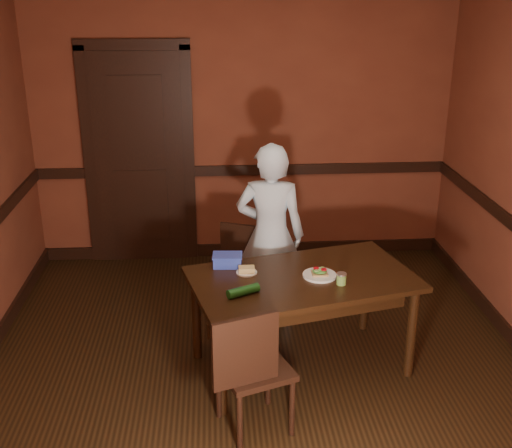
{
  "coord_description": "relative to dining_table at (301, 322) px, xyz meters",
  "views": [
    {
      "loc": [
        -0.28,
        -3.82,
        2.64
      ],
      "look_at": [
        0.0,
        0.35,
        1.05
      ],
      "focal_mm": 45.0,
      "sensor_mm": 36.0,
      "label": 1
    }
  ],
  "objects": [
    {
      "name": "floor",
      "position": [
        -0.31,
        -0.17,
        -0.36
      ],
      "size": [
        4.0,
        4.5,
        0.01
      ],
      "primitive_type": "cube",
      "color": "black",
      "rests_on": "ground"
    },
    {
      "name": "wall_back",
      "position": [
        -0.31,
        2.08,
        0.99
      ],
      "size": [
        4.0,
        0.02,
        2.7
      ],
      "primitive_type": "cube",
      "color": "brown",
      "rests_on": "ground"
    },
    {
      "name": "wall_front",
      "position": [
        -0.31,
        -2.42,
        0.99
      ],
      "size": [
        4.0,
        0.02,
        2.7
      ],
      "primitive_type": "cube",
      "color": "brown",
      "rests_on": "ground"
    },
    {
      "name": "dado_back",
      "position": [
        -0.31,
        2.06,
        0.54
      ],
      "size": [
        4.0,
        0.03,
        0.1
      ],
      "primitive_type": "cube",
      "color": "black",
      "rests_on": "ground"
    },
    {
      "name": "baseboard_back",
      "position": [
        -0.31,
        2.06,
        -0.3
      ],
      "size": [
        4.0,
        0.03,
        0.12
      ],
      "primitive_type": "cube",
      "color": "black",
      "rests_on": "ground"
    },
    {
      "name": "door",
      "position": [
        -1.31,
        2.04,
        0.73
      ],
      "size": [
        1.05,
        0.07,
        2.2
      ],
      "color": "black",
      "rests_on": "ground"
    },
    {
      "name": "dining_table",
      "position": [
        0.0,
        0.0,
        0.0
      ],
      "size": [
        1.7,
        1.22,
        0.72
      ],
      "primitive_type": "cube",
      "rotation": [
        0.0,
        0.0,
        0.25
      ],
      "color": "black",
      "rests_on": "floor"
    },
    {
      "name": "chair_far",
      "position": [
        -0.32,
        0.69,
        0.04
      ],
      "size": [
        0.48,
        0.48,
        0.79
      ],
      "primitive_type": null,
      "rotation": [
        0.0,
        0.0,
        -0.37
      ],
      "color": "black",
      "rests_on": "floor"
    },
    {
      "name": "chair_near",
      "position": [
        -0.38,
        -0.65,
        0.08
      ],
      "size": [
        0.52,
        0.52,
        0.87
      ],
      "primitive_type": null,
      "rotation": [
        0.0,
        0.0,
        3.49
      ],
      "color": "black",
      "rests_on": "floor"
    },
    {
      "name": "person",
      "position": [
        -0.16,
        0.71,
        0.39
      ],
      "size": [
        0.6,
        0.45,
        1.5
      ],
      "primitive_type": "imported",
      "rotation": [
        0.0,
        0.0,
        2.96
      ],
      "color": "silver",
      "rests_on": "floor"
    },
    {
      "name": "sandwich_plate",
      "position": [
        0.12,
        -0.0,
        0.38
      ],
      "size": [
        0.23,
        0.23,
        0.06
      ],
      "rotation": [
        0.0,
        0.0,
        -0.04
      ],
      "color": "white",
      "rests_on": "dining_table"
    },
    {
      "name": "sauce_jar",
      "position": [
        0.24,
        -0.14,
        0.4
      ],
      "size": [
        0.07,
        0.07,
        0.08
      ],
      "rotation": [
        0.0,
        0.0,
        -0.29
      ],
      "color": "olive",
      "rests_on": "dining_table"
    },
    {
      "name": "cheese_saucer",
      "position": [
        -0.38,
        0.08,
        0.38
      ],
      "size": [
        0.15,
        0.15,
        0.05
      ],
      "rotation": [
        0.0,
        0.0,
        0.32
      ],
      "color": "white",
      "rests_on": "dining_table"
    },
    {
      "name": "food_tub",
      "position": [
        -0.52,
        0.21,
        0.4
      ],
      "size": [
        0.22,
        0.16,
        0.09
      ],
      "rotation": [
        0.0,
        0.0,
        -0.06
      ],
      "color": "#3349BF",
      "rests_on": "dining_table"
    },
    {
      "name": "wrapped_veg",
      "position": [
        -0.42,
        -0.25,
        0.39
      ],
      "size": [
        0.23,
        0.16,
        0.06
      ],
      "primitive_type": "cylinder",
      "rotation": [
        0.0,
        1.57,
        0.47
      ],
      "color": "#123F11",
      "rests_on": "dining_table"
    }
  ]
}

